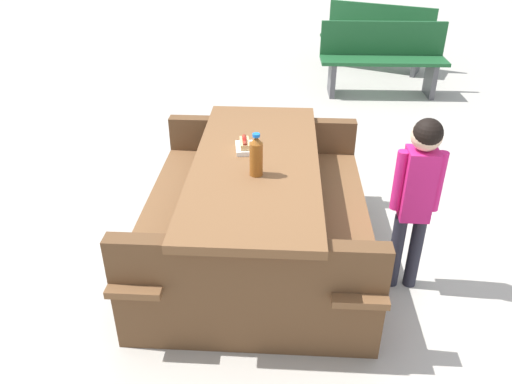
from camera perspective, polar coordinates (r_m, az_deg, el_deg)
ground_plane at (r=3.48m, az=-0.00°, el=-7.48°), size 30.00×30.00×0.00m
picnic_table at (r=3.23m, az=-0.00°, el=-1.23°), size 1.85×1.47×0.75m
soda_bottle at (r=2.86m, az=0.02°, el=4.06°), size 0.08×0.08×0.26m
hotdog_tray at (r=3.19m, az=-1.28°, el=5.21°), size 0.20×0.14×0.08m
child_in_coat at (r=3.01m, az=17.71°, el=0.73°), size 0.18×0.28×1.13m
park_bench_near at (r=6.54m, az=14.03°, el=14.48°), size 0.49×1.52×0.85m
park_bench_mid at (r=7.63m, az=13.45°, el=16.74°), size 0.92×1.54×0.85m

